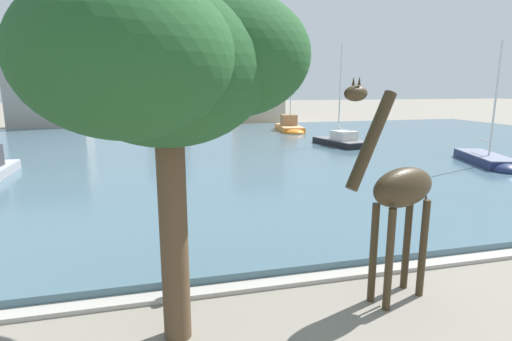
{
  "coord_description": "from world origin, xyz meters",
  "views": [
    {
      "loc": [
        -1.37,
        -0.79,
        5.12
      ],
      "look_at": [
        2.12,
        12.8,
        2.2
      ],
      "focal_mm": 28.24,
      "sensor_mm": 36.0,
      "label": 1
    }
  ],
  "objects_px": {
    "mooring_bollard": "(172,291)",
    "giraffe_statue": "(399,192)",
    "sailboat_black": "(338,142)",
    "shade_tree": "(168,65)",
    "sailboat_orange": "(290,128)",
    "sailboat_navy": "(489,162)"
  },
  "relations": [
    {
      "from": "shade_tree",
      "to": "sailboat_navy",
      "type": "bearing_deg",
      "value": 32.06
    },
    {
      "from": "sailboat_navy",
      "to": "sailboat_black",
      "type": "bearing_deg",
      "value": 116.39
    },
    {
      "from": "sailboat_black",
      "to": "sailboat_orange",
      "type": "bearing_deg",
      "value": 91.46
    },
    {
      "from": "mooring_bollard",
      "to": "giraffe_statue",
      "type": "bearing_deg",
      "value": -13.64
    },
    {
      "from": "sailboat_navy",
      "to": "shade_tree",
      "type": "xyz_separation_m",
      "value": [
        -20.01,
        -12.53,
        5.03
      ]
    },
    {
      "from": "sailboat_orange",
      "to": "mooring_bollard",
      "type": "relative_size",
      "value": 14.41
    },
    {
      "from": "sailboat_navy",
      "to": "shade_tree",
      "type": "bearing_deg",
      "value": -147.94
    },
    {
      "from": "sailboat_orange",
      "to": "sailboat_black",
      "type": "height_order",
      "value": "sailboat_black"
    },
    {
      "from": "giraffe_statue",
      "to": "sailboat_black",
      "type": "bearing_deg",
      "value": 67.29
    },
    {
      "from": "sailboat_orange",
      "to": "sailboat_black",
      "type": "distance_m",
      "value": 11.45
    },
    {
      "from": "sailboat_black",
      "to": "mooring_bollard",
      "type": "distance_m",
      "value": 26.31
    },
    {
      "from": "giraffe_statue",
      "to": "sailboat_orange",
      "type": "xyz_separation_m",
      "value": [
        9.33,
        34.44,
        -2.06
      ]
    },
    {
      "from": "sailboat_orange",
      "to": "mooring_bollard",
      "type": "height_order",
      "value": "sailboat_orange"
    },
    {
      "from": "sailboat_navy",
      "to": "mooring_bollard",
      "type": "distance_m",
      "value": 22.97
    },
    {
      "from": "sailboat_black",
      "to": "giraffe_statue",
      "type": "bearing_deg",
      "value": -112.71
    },
    {
      "from": "mooring_bollard",
      "to": "shade_tree",
      "type": "bearing_deg",
      "value": -86.73
    },
    {
      "from": "sailboat_navy",
      "to": "mooring_bollard",
      "type": "xyz_separation_m",
      "value": [
        -20.08,
        -11.15,
        -0.23
      ]
    },
    {
      "from": "sailboat_black",
      "to": "sailboat_navy",
      "type": "height_order",
      "value": "sailboat_black"
    },
    {
      "from": "sailboat_black",
      "to": "sailboat_navy",
      "type": "xyz_separation_m",
      "value": [
        5.25,
        -10.58,
        -0.08
      ]
    },
    {
      "from": "giraffe_statue",
      "to": "sailboat_navy",
      "type": "height_order",
      "value": "sailboat_navy"
    },
    {
      "from": "sailboat_navy",
      "to": "shade_tree",
      "type": "distance_m",
      "value": 24.14
    },
    {
      "from": "giraffe_statue",
      "to": "shade_tree",
      "type": "xyz_separation_m",
      "value": [
        -5.14,
        -0.12,
        2.79
      ]
    }
  ]
}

